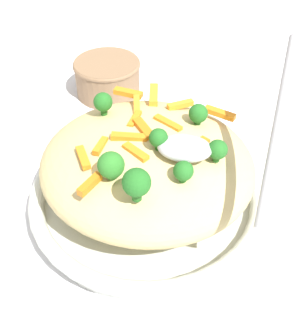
% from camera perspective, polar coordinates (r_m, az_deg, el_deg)
% --- Properties ---
extents(ground_plane, '(2.40, 2.40, 0.00)m').
position_cam_1_polar(ground_plane, '(0.52, 0.00, -5.78)').
color(ground_plane, silver).
extents(serving_bowl, '(0.29, 0.29, 0.04)m').
position_cam_1_polar(serving_bowl, '(0.50, 0.00, -4.09)').
color(serving_bowl, silver).
rests_on(serving_bowl, ground_plane).
extents(pasta_mound, '(0.25, 0.23, 0.08)m').
position_cam_1_polar(pasta_mound, '(0.46, 0.00, 0.53)').
color(pasta_mound, '#D1BA7A').
rests_on(pasta_mound, serving_bowl).
extents(carrot_piece_0, '(0.03, 0.03, 0.01)m').
position_cam_1_polar(carrot_piece_0, '(0.43, 6.91, 2.98)').
color(carrot_piece_0, orange).
rests_on(carrot_piece_0, pasta_mound).
extents(carrot_piece_1, '(0.04, 0.02, 0.01)m').
position_cam_1_polar(carrot_piece_1, '(0.49, 10.21, 7.62)').
color(carrot_piece_1, orange).
rests_on(carrot_piece_1, pasta_mound).
extents(carrot_piece_2, '(0.04, 0.02, 0.01)m').
position_cam_1_polar(carrot_piece_2, '(0.52, -2.68, 10.53)').
color(carrot_piece_2, orange).
rests_on(carrot_piece_2, pasta_mound).
extents(carrot_piece_3, '(0.03, 0.03, 0.01)m').
position_cam_1_polar(carrot_piece_3, '(0.42, -1.62, 2.28)').
color(carrot_piece_3, orange).
rests_on(carrot_piece_3, pasta_mound).
extents(carrot_piece_4, '(0.02, 0.03, 0.01)m').
position_cam_1_polar(carrot_piece_4, '(0.42, -8.99, 1.49)').
color(carrot_piece_4, orange).
rests_on(carrot_piece_4, pasta_mound).
extents(carrot_piece_5, '(0.03, 0.04, 0.01)m').
position_cam_1_polar(carrot_piece_5, '(0.44, -0.46, 5.54)').
color(carrot_piece_5, orange).
rests_on(carrot_piece_5, pasta_mound).
extents(carrot_piece_6, '(0.01, 0.03, 0.01)m').
position_cam_1_polar(carrot_piece_6, '(0.46, -1.75, 6.83)').
color(carrot_piece_6, orange).
rests_on(carrot_piece_6, pasta_mound).
extents(carrot_piece_7, '(0.02, 0.04, 0.01)m').
position_cam_1_polar(carrot_piece_7, '(0.49, -1.46, 8.71)').
color(carrot_piece_7, orange).
rests_on(carrot_piece_7, pasta_mound).
extents(carrot_piece_8, '(0.02, 0.03, 0.01)m').
position_cam_1_polar(carrot_piece_8, '(0.39, -8.07, -2.27)').
color(carrot_piece_8, orange).
rests_on(carrot_piece_8, pasta_mound).
extents(carrot_piece_9, '(0.04, 0.01, 0.01)m').
position_cam_1_polar(carrot_piece_9, '(0.43, -2.54, 4.34)').
color(carrot_piece_9, orange).
rests_on(carrot_piece_9, pasta_mound).
extents(carrot_piece_10, '(0.03, 0.02, 0.01)m').
position_cam_1_polar(carrot_piece_10, '(0.49, 4.71, 8.87)').
color(carrot_piece_10, orange).
rests_on(carrot_piece_10, pasta_mound).
extents(carrot_piece_11, '(0.01, 0.03, 0.01)m').
position_cam_1_polar(carrot_piece_11, '(0.43, -6.57, 3.12)').
color(carrot_piece_11, orange).
rests_on(carrot_piece_11, pasta_mound).
extents(carrot_piece_12, '(0.04, 0.03, 0.01)m').
position_cam_1_polar(carrot_piece_12, '(0.46, 2.95, 6.27)').
color(carrot_piece_12, orange).
rests_on(carrot_piece_12, pasta_mound).
extents(carrot_piece_13, '(0.02, 0.04, 0.01)m').
position_cam_1_polar(carrot_piece_13, '(0.51, 0.95, 10.31)').
color(carrot_piece_13, orange).
rests_on(carrot_piece_13, pasta_mound).
extents(broccoli_floret_0, '(0.02, 0.02, 0.02)m').
position_cam_1_polar(broccoli_floret_0, '(0.39, 5.15, -0.45)').
color(broccoli_floret_0, '#205B1C').
rests_on(broccoli_floret_0, pasta_mound).
extents(broccoli_floret_1, '(0.02, 0.02, 0.03)m').
position_cam_1_polar(broccoli_floret_1, '(0.46, 7.23, 7.60)').
color(broccoli_floret_1, '#205B1C').
rests_on(broccoli_floret_1, pasta_mound).
extents(broccoli_floret_2, '(0.02, 0.02, 0.03)m').
position_cam_1_polar(broccoli_floret_2, '(0.41, 1.61, 4.22)').
color(broccoli_floret_2, '#205B1C').
rests_on(broccoli_floret_2, pasta_mound).
extents(broccoli_floret_3, '(0.03, 0.03, 0.04)m').
position_cam_1_polar(broccoli_floret_3, '(0.36, -1.49, -2.14)').
color(broccoli_floret_3, '#205B1C').
rests_on(broccoli_floret_3, pasta_mound).
extents(broccoli_floret_4, '(0.03, 0.03, 0.03)m').
position_cam_1_polar(broccoli_floret_4, '(0.39, -5.09, 0.38)').
color(broccoli_floret_4, '#296820').
rests_on(broccoli_floret_4, pasta_mound).
extents(broccoli_floret_5, '(0.02, 0.02, 0.03)m').
position_cam_1_polar(broccoli_floret_5, '(0.42, 9.91, 2.52)').
color(broccoli_floret_5, '#205B1C').
rests_on(broccoli_floret_5, pasta_mound).
extents(broccoli_floret_6, '(0.02, 0.02, 0.03)m').
position_cam_1_polar(broccoli_floret_6, '(0.48, -6.21, 9.17)').
color(broccoli_floret_6, '#205B1C').
rests_on(broccoli_floret_6, pasta_mound).
extents(serving_spoon, '(0.13, 0.17, 0.11)m').
position_cam_1_polar(serving_spoon, '(0.40, 10.26, 3.94)').
color(serving_spoon, '#B7B7BC').
rests_on(serving_spoon, pasta_mound).
extents(companion_bowl, '(0.11, 0.11, 0.06)m').
position_cam_1_polar(companion_bowl, '(0.71, -5.59, 12.77)').
color(companion_bowl, '#8C6B4C').
rests_on(companion_bowl, ground_plane).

